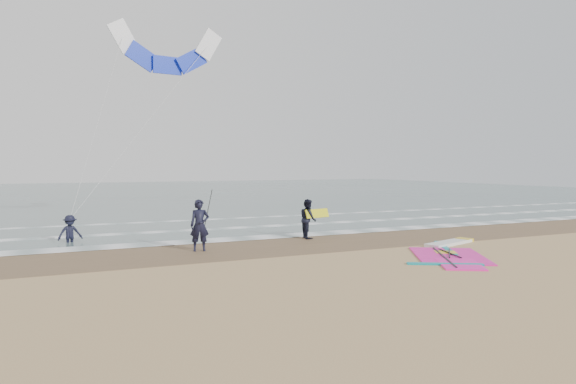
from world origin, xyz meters
name	(u,v)px	position (x,y,z in m)	size (l,w,h in m)	color
ground	(366,273)	(0.00, 0.00, 0.00)	(120.00, 120.00, 0.00)	tan
sea_water	(134,193)	(0.00, 48.00, 0.01)	(120.00, 80.00, 0.02)	#47605E
wet_sand_band	(284,245)	(0.00, 6.00, 0.00)	(120.00, 5.00, 0.01)	brown
foam_waterline	(247,231)	(0.00, 10.44, 0.03)	(120.00, 9.15, 0.02)	white
windsurf_rig	(451,252)	(4.76, 1.65, 0.04)	(5.71, 5.41, 0.14)	white
person_standing	(200,225)	(-3.54, 5.89, 0.97)	(0.71, 0.47, 1.95)	black
person_walking	(308,219)	(1.67, 7.17, 0.87)	(0.85, 0.66, 1.74)	black
person_wading	(70,225)	(-7.91, 10.12, 0.76)	(0.98, 0.56, 1.51)	black
held_pole	(207,213)	(-3.24, 5.89, 1.43)	(0.17, 0.86, 1.82)	black
carried_kiteboard	(317,213)	(2.07, 7.07, 1.10)	(1.30, 0.51, 0.39)	yellow
surf_kite	(167,53)	(-2.89, 14.68, 9.14)	(8.08, 4.76, 9.75)	white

